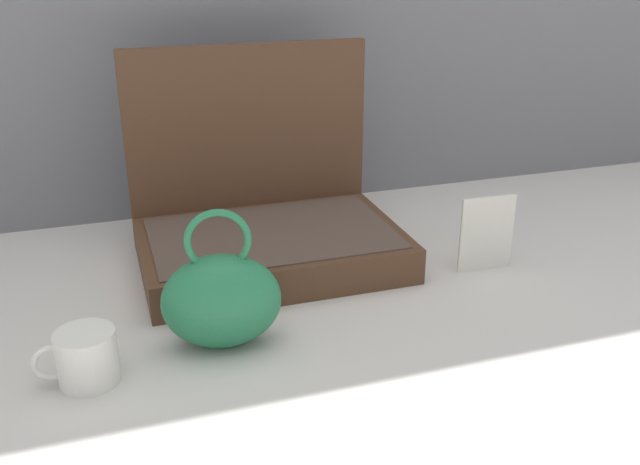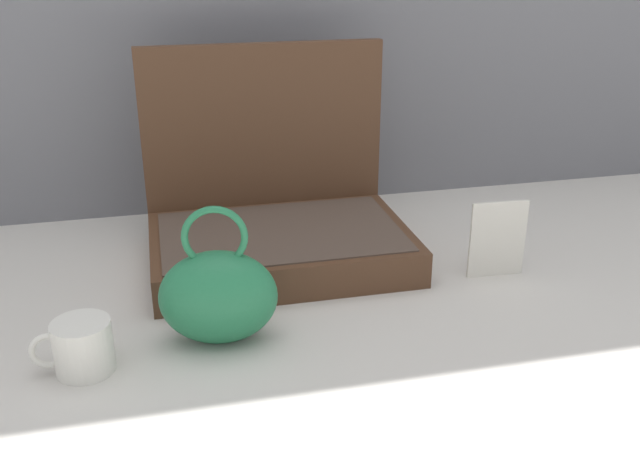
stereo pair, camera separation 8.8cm
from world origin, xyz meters
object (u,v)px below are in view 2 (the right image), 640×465
at_px(teal_pouch_handbag, 218,295).
at_px(info_card_left, 498,239).
at_px(open_suitcase, 276,216).
at_px(coffee_mug, 82,347).

relative_size(teal_pouch_handbag, info_card_left, 1.55).
xyz_separation_m(open_suitcase, info_card_left, (0.39, -0.19, -0.01)).
relative_size(teal_pouch_handbag, coffee_mug, 1.92).
relative_size(open_suitcase, coffee_mug, 4.14).
height_order(teal_pouch_handbag, coffee_mug, teal_pouch_handbag).
bearing_deg(info_card_left, teal_pouch_handbag, -164.96).
xyz_separation_m(open_suitcase, teal_pouch_handbag, (-0.15, -0.31, -0.00)).
relative_size(open_suitcase, teal_pouch_handbag, 2.16).
distance_m(coffee_mug, info_card_left, 0.76).
xyz_separation_m(teal_pouch_handbag, coffee_mug, (-0.21, -0.04, -0.04)).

